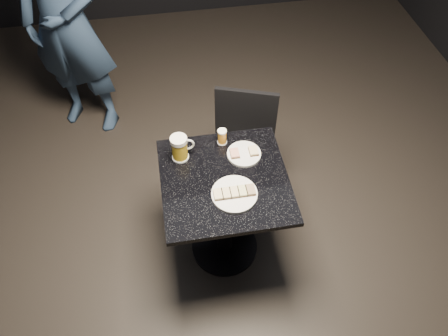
{
  "coord_description": "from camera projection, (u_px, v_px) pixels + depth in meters",
  "views": [
    {
      "loc": [
        -0.25,
        -1.46,
        2.63
      ],
      "look_at": [
        0.0,
        0.02,
        0.82
      ],
      "focal_mm": 35.0,
      "sensor_mm": 36.0,
      "label": 1
    }
  ],
  "objects": [
    {
      "name": "table",
      "position": [
        225.0,
        204.0,
        2.58
      ],
      "size": [
        0.7,
        0.7,
        0.75
      ],
      "color": "black",
      "rests_on": "floor"
    },
    {
      "name": "canapes_on_plate_large",
      "position": [
        234.0,
        192.0,
        2.3
      ],
      "size": [
        0.22,
        0.07,
        0.02
      ],
      "color": "#4C3521",
      "rests_on": "plate_large"
    },
    {
      "name": "floor",
      "position": [
        224.0,
        247.0,
        2.97
      ],
      "size": [
        6.0,
        6.0,
        0.0
      ],
      "primitive_type": "plane",
      "color": "black",
      "rests_on": "ground"
    },
    {
      "name": "patron",
      "position": [
        66.0,
        22.0,
        3.06
      ],
      "size": [
        0.8,
        0.67,
        1.85
      ],
      "primitive_type": "imported",
      "rotation": [
        0.0,
        0.0,
        -0.41
      ],
      "color": "navy",
      "rests_on": "floor"
    },
    {
      "name": "plate_small",
      "position": [
        244.0,
        154.0,
        2.5
      ],
      "size": [
        0.2,
        0.2,
        0.01
      ],
      "primitive_type": "cylinder",
      "color": "white",
      "rests_on": "table"
    },
    {
      "name": "beer_mug",
      "position": [
        180.0,
        148.0,
        2.43
      ],
      "size": [
        0.14,
        0.1,
        0.16
      ],
      "color": "white",
      "rests_on": "table"
    },
    {
      "name": "chair",
      "position": [
        242.0,
        146.0,
        2.88
      ],
      "size": [
        0.51,
        0.51,
        0.87
      ],
      "color": "black",
      "rests_on": "floor"
    },
    {
      "name": "canapes_on_plate_small",
      "position": [
        244.0,
        152.0,
        2.48
      ],
      "size": [
        0.16,
        0.07,
        0.02
      ],
      "color": "#4C3521",
      "rests_on": "plate_small"
    },
    {
      "name": "beer_tumbler",
      "position": [
        222.0,
        137.0,
        2.53
      ],
      "size": [
        0.06,
        0.06,
        0.1
      ],
      "color": "silver",
      "rests_on": "table"
    },
    {
      "name": "plate_large",
      "position": [
        234.0,
        194.0,
        2.32
      ],
      "size": [
        0.25,
        0.25,
        0.01
      ],
      "primitive_type": "cylinder",
      "color": "white",
      "rests_on": "table"
    }
  ]
}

